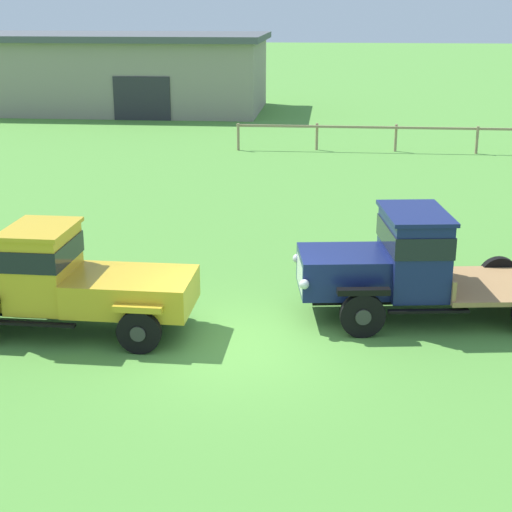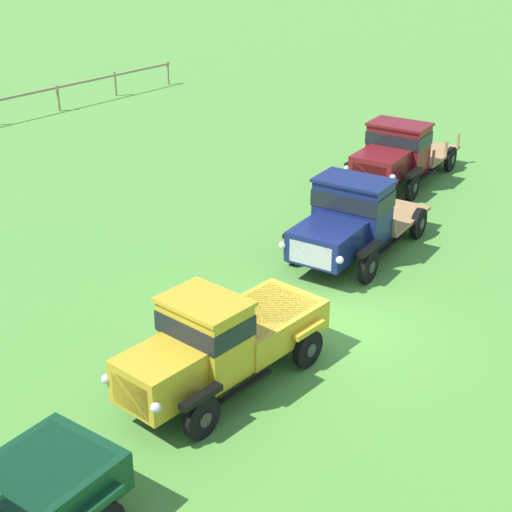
% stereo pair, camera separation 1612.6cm
% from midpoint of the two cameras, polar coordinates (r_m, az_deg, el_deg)
% --- Properties ---
extents(ground_plane, '(240.00, 240.00, 0.00)m').
position_cam_midpoint_polar(ground_plane, '(14.79, 28.89, -16.26)').
color(ground_plane, '#518E38').
extents(farm_shed, '(18.39, 9.19, 4.53)m').
position_cam_midpoint_polar(farm_shed, '(45.77, -1.71, 11.06)').
color(farm_shed, gray).
rests_on(farm_shed, ground).
extents(paddock_fence, '(17.69, 0.54, 1.19)m').
position_cam_midpoint_polar(paddock_fence, '(35.22, 25.67, 4.88)').
color(paddock_fence, '#997F60').
rests_on(paddock_fence, ground).
extents(vintage_truck_second_in_line, '(5.06, 2.10, 2.15)m').
position_cam_midpoint_polar(vintage_truck_second_in_line, '(13.67, 14.83, -12.02)').
color(vintage_truck_second_in_line, black).
rests_on(vintage_truck_second_in_line, ground).
extents(vintage_truck_midrow_center, '(5.75, 2.93, 2.26)m').
position_cam_midpoint_polar(vintage_truck_midrow_center, '(17.30, 37.10, -8.40)').
color(vintage_truck_midrow_center, black).
rests_on(vintage_truck_midrow_center, ground).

